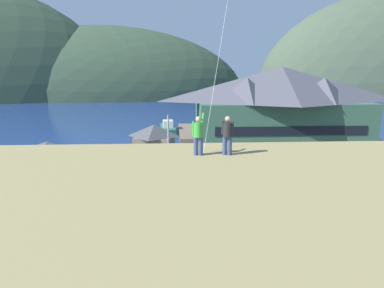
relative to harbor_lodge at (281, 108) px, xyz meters
The scene contains 21 objects.
ground_plane 25.69m from the harbor_lodge, 122.31° to the right, with size 600.00×600.00×0.00m, color #66604C.
parking_lot_pad 21.75m from the harbor_lodge, 129.65° to the right, with size 40.00×20.00×0.10m, color slate.
bay_water 41.54m from the harbor_lodge, 108.96° to the left, with size 360.00×84.00×0.03m, color navy.
far_hill_east_peak 116.39m from the harbor_lodge, 127.99° to the left, with size 105.90×45.26×59.02m, color #42513D.
far_hill_center_saddle 103.76m from the harbor_lodge, 113.82° to the left, with size 111.84×50.68×53.93m, color #334733.
harbor_lodge is the anchor object (origin of this frame).
storage_shed_near_lot 29.09m from the harbor_lodge, 147.24° to the right, with size 7.36×5.72×5.07m.
storage_shed_waterside 16.83m from the harbor_lodge, behind, with size 5.56×5.34×4.10m.
wharf_dock 18.39m from the harbor_lodge, 130.46° to the left, with size 3.20×14.75×0.70m.
moored_boat_wharfside 22.19m from the harbor_lodge, 133.65° to the left, with size 2.99×7.57×2.16m.
moored_boat_outer_mooring 18.95m from the harbor_lodge, 115.16° to the left, with size 2.95×7.99×2.16m.
parked_car_mid_row_far 20.00m from the harbor_lodge, 127.64° to the right, with size 4.27×2.19×1.82m.
parked_car_lone_by_shed 24.94m from the harbor_lodge, 120.75° to the right, with size 4.35×2.35×1.82m.
parked_car_mid_row_near 23.72m from the harbor_lodge, 110.06° to the right, with size 4.34×2.33×1.82m.
parked_car_mid_row_center 16.05m from the harbor_lodge, 103.08° to the right, with size 4.34×2.33×1.82m.
parked_car_front_row_red 21.29m from the harbor_lodge, 94.17° to the right, with size 4.22×2.10×1.82m.
parked_car_front_row_end 15.28m from the harbor_lodge, 79.44° to the right, with size 4.25×2.15×1.82m.
parked_car_back_row_right 22.76m from the harbor_lodge, 139.27° to the right, with size 4.32×2.31×1.82m.
parking_light_pole 18.01m from the harbor_lodge, 143.80° to the right, with size 0.24×0.78×6.34m.
person_kite_flyer 31.82m from the harbor_lodge, 113.82° to the right, with size 0.59×0.62×1.86m.
person_companion 31.34m from the harbor_lodge, 111.64° to the right, with size 0.53×0.40×1.74m.
Camera 1 is at (-0.56, -22.84, 10.93)m, focal length 32.30 mm.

